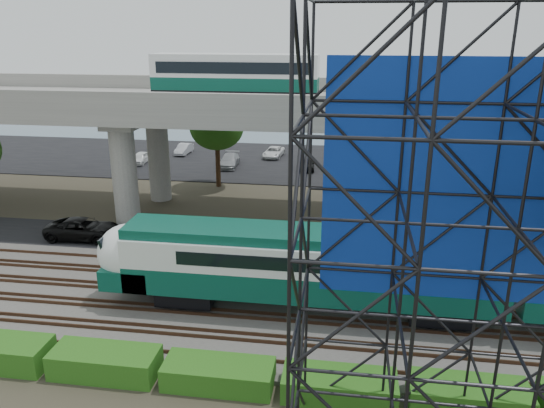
# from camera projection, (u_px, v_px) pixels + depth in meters

# --- Properties ---
(ground) EXTENTS (140.00, 140.00, 0.00)m
(ground) POSITION_uv_depth(u_px,v_px,m) (220.00, 328.00, 26.41)
(ground) COLOR #474233
(ground) RESTS_ON ground
(ballast_bed) EXTENTS (90.00, 12.00, 0.20)m
(ballast_bed) POSITION_uv_depth(u_px,v_px,m) (229.00, 306.00, 28.25)
(ballast_bed) COLOR slate
(ballast_bed) RESTS_ON ground
(service_road) EXTENTS (90.00, 5.00, 0.08)m
(service_road) POSITION_uv_depth(u_px,v_px,m) (257.00, 245.00, 36.24)
(service_road) COLOR black
(service_road) RESTS_ON ground
(parking_lot) EXTENTS (90.00, 18.00, 0.08)m
(parking_lot) POSITION_uv_depth(u_px,v_px,m) (294.00, 162.00, 58.26)
(parking_lot) COLOR black
(parking_lot) RESTS_ON ground
(harbor_water) EXTENTS (140.00, 40.00, 0.03)m
(harbor_water) POSITION_uv_depth(u_px,v_px,m) (310.00, 127.00, 78.89)
(harbor_water) COLOR #43626E
(harbor_water) RESTS_ON ground
(rail_tracks) EXTENTS (90.00, 9.52, 0.16)m
(rail_tracks) POSITION_uv_depth(u_px,v_px,m) (229.00, 303.00, 28.19)
(rail_tracks) COLOR #472D1E
(rail_tracks) RESTS_ON ballast_bed
(commuter_train) EXTENTS (29.30, 3.06, 4.30)m
(commuter_train) POSITION_uv_depth(u_px,v_px,m) (352.00, 266.00, 26.48)
(commuter_train) COLOR black
(commuter_train) RESTS_ON rail_tracks
(overpass) EXTENTS (80.00, 12.00, 12.40)m
(overpass) POSITION_uv_depth(u_px,v_px,m) (266.00, 113.00, 38.80)
(overpass) COLOR #9E9B93
(overpass) RESTS_ON ground
(scaffold_tower) EXTENTS (9.36, 6.36, 15.00)m
(scaffold_tower) POSITION_uv_depth(u_px,v_px,m) (456.00, 275.00, 15.26)
(scaffold_tower) COLOR black
(scaffold_tower) RESTS_ON ground
(hedge_strip) EXTENTS (34.60, 1.80, 1.20)m
(hedge_strip) POSITION_uv_depth(u_px,v_px,m) (219.00, 373.00, 22.06)
(hedge_strip) COLOR #225613
(hedge_strip) RESTS_ON ground
(trees) EXTENTS (40.94, 16.94, 7.69)m
(trees) POSITION_uv_depth(u_px,v_px,m) (209.00, 146.00, 40.43)
(trees) COLOR #382314
(trees) RESTS_ON ground
(suv) EXTENTS (5.31, 2.61, 1.45)m
(suv) POSITION_uv_depth(u_px,v_px,m) (84.00, 229.00, 37.06)
(suv) COLOR black
(suv) RESTS_ON service_road
(parked_cars) EXTENTS (33.76, 9.77, 1.32)m
(parked_cars) POSITION_uv_depth(u_px,v_px,m) (310.00, 158.00, 57.36)
(parked_cars) COLOR white
(parked_cars) RESTS_ON parking_lot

